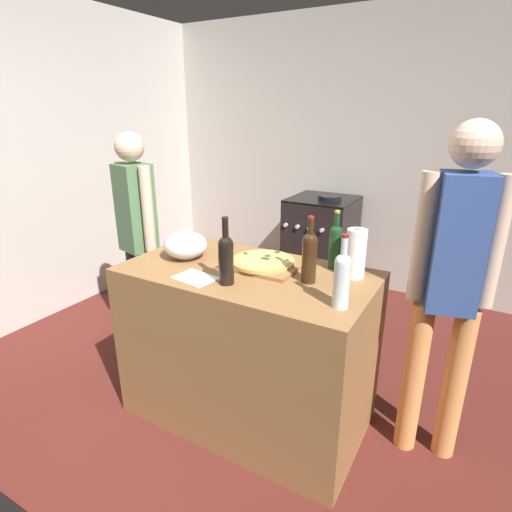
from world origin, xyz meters
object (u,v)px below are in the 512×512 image
Objects in this scene: paper_towel_roll at (356,253)px; person_in_stripes at (138,233)px; wine_bottle_clear at (309,255)px; person_in_red at (451,281)px; wine_bottle_amber at (342,277)px; stove at (321,245)px; mixing_bowl at (185,245)px; wine_bottle_green at (335,244)px; wine_bottle_dark at (226,257)px; pizza at (263,261)px.

paper_towel_roll is 0.16× the size of person_in_stripes.
wine_bottle_clear is at bearing -134.60° from paper_towel_roll.
person_in_red is (2.00, -0.01, 0.07)m from person_in_stripes.
stove is (-0.87, 2.07, -0.59)m from wine_bottle_amber.
mixing_bowl is 0.25× the size of stove.
wine_bottle_green reaches higher than mixing_bowl.
stove is (-0.82, 1.71, -0.58)m from paper_towel_roll.
person_in_stripes reaches higher than wine_bottle_dark.
wine_bottle_dark is at bearing -142.56° from paper_towel_roll.
person_in_stripes reaches higher than paper_towel_roll.
paper_towel_roll is 0.15× the size of person_in_red.
person_in_red reaches higher than pizza.
mixing_bowl is 0.74× the size of wine_bottle_dark.
person_in_red reaches higher than wine_bottle_green.
pizza is 0.20× the size of person_in_red.
person_in_stripes reaches higher than stove.
wine_bottle_clear reaches higher than pizza.
person_in_red is at bearing 24.38° from wine_bottle_dark.
wine_bottle_dark is (-0.51, -0.39, 0.01)m from paper_towel_roll.
wine_bottle_clear is 0.34× the size of stove.
pizza is 0.40m from wine_bottle_green.
wine_bottle_clear is (-0.04, -0.25, 0.01)m from wine_bottle_green.
person_in_stripes is at bearing 156.72° from wine_bottle_dark.
paper_towel_roll is 1.98m from stove.
pizza is at bearing -167.83° from paper_towel_roll.
mixing_bowl is at bearing -160.80° from wine_bottle_green.
wine_bottle_clear reaches higher than stove.
wine_bottle_amber is 0.29m from wine_bottle_clear.
wine_bottle_green is at bearing 50.27° from wine_bottle_dark.
stove is at bearing 98.30° from wine_bottle_dark.
wine_bottle_dark reaches higher than mixing_bowl.
person_in_stripes is at bearing 165.45° from wine_bottle_amber.
wine_bottle_green is 0.47m from wine_bottle_amber.
wine_bottle_green is (0.38, 0.46, -0.00)m from wine_bottle_dark.
wine_bottle_dark is 0.40m from wine_bottle_clear.
mixing_bowl reaches higher than stove.
person_in_red is at bearing -52.75° from stove.
wine_bottle_amber is 0.33× the size of stove.
wine_bottle_amber is (0.57, 0.03, -0.00)m from wine_bottle_dark.
wine_bottle_dark is at bearing -155.62° from person_in_red.
wine_bottle_clear is at bearing -160.59° from person_in_red.
mixing_bowl is 0.98m from wine_bottle_amber.
wine_bottle_clear is (0.34, 0.22, 0.00)m from wine_bottle_dark.
pizza is 0.59m from wine_bottle_amber.
wine_bottle_amber is at bearing -82.04° from paper_towel_roll.
wine_bottle_dark is at bearing -176.85° from wine_bottle_amber.
wine_bottle_dark is at bearing -81.70° from stove.
wine_bottle_clear is (0.74, 0.03, 0.06)m from mixing_bowl.
wine_bottle_amber is 0.57m from person_in_red.
wine_bottle_clear is 0.21× the size of person_in_stripes.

